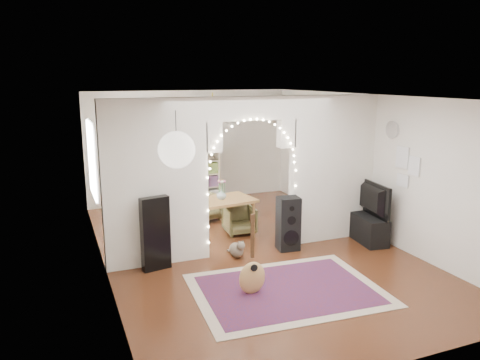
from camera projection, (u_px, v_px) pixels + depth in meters
name	position (u px, v px, depth m)	size (l,w,h in m)	color
floor	(250.00, 249.00, 8.37)	(7.50, 7.50, 0.00)	black
ceiling	(251.00, 96.00, 7.78)	(5.00, 7.50, 0.02)	white
wall_back	(190.00, 146.00, 11.47)	(5.00, 0.02, 2.70)	silver
wall_front	(398.00, 247.00, 4.68)	(5.00, 0.02, 2.70)	silver
wall_left	(101.00, 188.00, 7.16)	(0.02, 7.50, 2.70)	silver
wall_right	(370.00, 165.00, 8.99)	(0.02, 7.50, 2.70)	silver
divider_wall	(250.00, 171.00, 8.06)	(5.00, 0.20, 2.70)	silver
fairy_lights	(254.00, 165.00, 7.91)	(1.64, 0.04, 1.60)	#FFEABF
window	(92.00, 159.00, 8.77)	(0.04, 1.20, 1.40)	white
wall_clock	(393.00, 130.00, 8.28)	(0.31, 0.31, 0.03)	white
picture_frames	(406.00, 167.00, 8.04)	(0.02, 0.50, 0.70)	white
paper_lantern	(177.00, 150.00, 5.01)	(0.40, 0.40, 0.40)	white
ceiling_fan	(213.00, 107.00, 9.66)	(1.10, 1.10, 0.30)	gold
area_rug	(287.00, 290.00, 6.75)	(2.66, 1.99, 0.02)	maroon
guitar_case	(155.00, 234.00, 7.37)	(0.46, 0.15, 1.19)	black
acoustic_guitar	(252.00, 265.00, 6.55)	(0.40, 0.15, 1.00)	tan
tabby_cat	(237.00, 249.00, 7.96)	(0.28, 0.53, 0.35)	brown
floor_speaker	(288.00, 224.00, 8.26)	(0.41, 0.37, 0.96)	black
media_console	(366.00, 228.00, 8.75)	(0.40, 1.00, 0.50)	black
tv	(368.00, 199.00, 8.63)	(1.07, 0.14, 0.62)	black
bookcase	(193.00, 175.00, 11.38)	(1.33, 0.34, 1.37)	#C6AD90
dining_table	(222.00, 203.00, 8.84)	(1.30, 0.96, 0.76)	brown
flower_vase	(221.00, 194.00, 8.81)	(0.18, 0.18, 0.19)	silver
dining_chair_left	(204.00, 207.00, 10.04)	(0.60, 0.61, 0.56)	brown
dining_chair_right	(240.00, 220.00, 9.18)	(0.57, 0.59, 0.53)	brown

